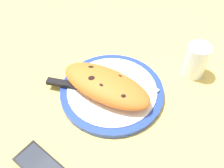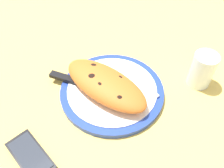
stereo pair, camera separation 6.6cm
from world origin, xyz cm
name	(u,v)px [view 2 (the right image)]	position (x,y,z in cm)	size (l,w,h in cm)	color
ground_plane	(112,96)	(0.00, 0.00, -1.50)	(150.00, 150.00, 3.00)	#DBB756
plate	(112,91)	(0.00, 0.00, 0.90)	(28.70, 28.70, 1.86)	#233D99
calzone	(105,84)	(0.97, 1.63, 4.46)	(26.11, 11.87, 5.16)	#C16023
fork	(132,76)	(-1.24, -7.27, 2.06)	(16.95, 3.58, 0.40)	silver
knife	(76,82)	(9.04, 5.00, 2.34)	(22.81, 9.81, 1.20)	silver
smartphone	(30,156)	(1.47, 26.56, 0.56)	(13.54, 7.48, 1.16)	black
water_glass	(202,72)	(-16.02, -19.66, 4.37)	(6.56, 6.56, 10.19)	silver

